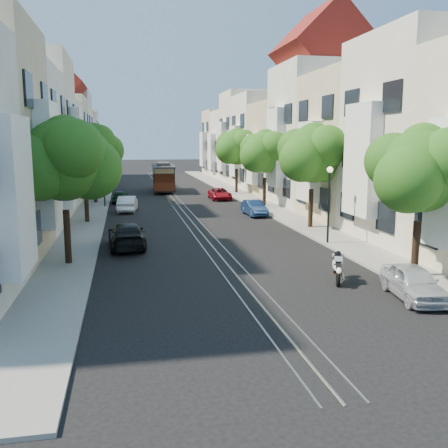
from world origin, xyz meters
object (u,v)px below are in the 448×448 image
tree_e_b (313,155)px  sportbike_rider (338,265)px  parked_car_w_mid (128,204)px  parked_car_w_far (120,196)px  tree_e_d (237,148)px  lamp_east (329,193)px  tree_w_b (85,159)px  parked_car_e_mid (254,208)px  parked_car_e_near (413,282)px  lamp_west (104,174)px  tree_e_a (422,173)px  tree_w_d (100,150)px  tree_w_a (65,162)px  parked_car_e_far (220,194)px  tree_e_c (266,153)px  parked_car_w_near (127,235)px  cable_car (163,176)px  tree_w_c (94,147)px

tree_e_b → sportbike_rider: bearing=-106.2°
parked_car_w_mid → parked_car_w_far: 6.01m
tree_e_d → lamp_east: size_ratio=1.65×
tree_w_b → parked_car_e_mid: size_ratio=1.76×
parked_car_e_near → lamp_west: bearing=121.3°
tree_e_a → sportbike_rider: 5.06m
parked_car_w_far → tree_w_d: bearing=-76.2°
sportbike_rider → parked_car_e_near: size_ratio=0.51×
tree_w_a → parked_car_w_mid: tree_w_a is taller
tree_e_a → parked_car_w_far: size_ratio=1.84×
tree_w_a → lamp_east: bearing=8.6°
parked_car_e_near → parked_car_e_far: size_ratio=0.89×
tree_e_a → parked_car_w_mid: 25.39m
tree_w_a → lamp_west: size_ratio=1.61×
tree_e_c → tree_e_b: bearing=-90.0°
tree_w_b → parked_car_w_near: tree_w_b is taller
tree_e_d → tree_w_a: size_ratio=1.02×
tree_w_a → lamp_east: 13.72m
tree_e_c → parked_car_e_far: tree_e_c is taller
sportbike_rider → parked_car_w_mid: sportbike_rider is taller
cable_car → parked_car_e_near: 40.46m
sportbike_rider → parked_car_w_near: (-8.33, 8.31, -0.05)m
parked_car_e_far → parked_car_w_near: size_ratio=0.87×
tree_w_a → parked_car_e_far: (11.54, 23.83, -4.17)m
tree_w_a → parked_car_w_near: size_ratio=1.44×
sportbike_rider → tree_w_d: bearing=126.5°
cable_car → parked_car_w_near: 29.52m
tree_e_c → lamp_east: (-0.96, -15.98, -1.75)m
tree_w_a → parked_car_w_far: (2.12, 23.22, -4.15)m
tree_w_b → parked_car_w_far: bearing=79.3°
tree_e_c → parked_car_w_mid: size_ratio=1.68×
parked_car_e_far → tree_e_d: bearing=61.4°
tree_w_b → lamp_east: 16.81m
lamp_west → parked_car_e_near: (11.90, -27.49, -2.24)m
cable_car → tree_e_b: bearing=-70.9°
tree_e_b → parked_car_w_far: tree_e_b is taller
lamp_west → parked_car_w_mid: size_ratio=1.08×
sportbike_rider → parked_car_e_near: sportbike_rider is taller
tree_e_a → tree_w_d: bearing=110.3°
lamp_west → cable_car: size_ratio=0.53×
tree_e_b → cable_car: bearing=106.6°
lamp_east → parked_car_e_mid: size_ratio=1.17×
tree_e_d → lamp_west: 16.39m
tree_e_b → parked_car_w_mid: size_ratio=1.73×
lamp_west → parked_car_w_mid: (1.90, -2.78, -2.21)m
tree_e_d → tree_w_d: (-14.40, 5.00, -0.27)m
tree_w_c → parked_car_e_near: size_ratio=1.99×
tree_e_c → cable_car: 16.66m
cable_car → parked_car_w_far: bearing=-114.1°
tree_e_a → parked_car_w_far: 31.01m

